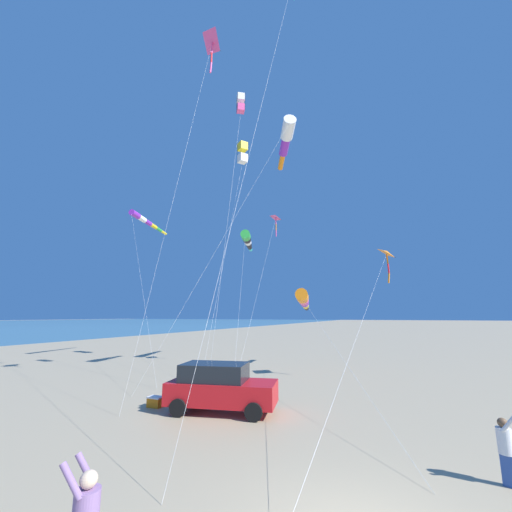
{
  "coord_description": "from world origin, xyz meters",
  "views": [
    {
      "loc": [
        -0.67,
        6.14,
        3.77
      ],
      "look_at": [
        7.53,
        -13.05,
        7.66
      ],
      "focal_mm": 22.52,
      "sensor_mm": 36.0,
      "label": 1
    }
  ],
  "objects_px": {
    "kite_delta_black_fish_shape": "(276,218)",
    "kite_box_white_trailing": "(243,153)",
    "parked_car": "(220,387)",
    "cooler_box": "(155,402)",
    "kite_windsock_purple_drifting": "(304,300)",
    "kite_box_orange_high_right": "(241,104)",
    "kite_delta_teal_far_right": "(213,43)",
    "kite_windsock_checkered_midright": "(247,240)",
    "kite_delta_long_streamer_left": "(387,254)",
    "kite_windsock_rainbow_low_near": "(286,138)",
    "kite_windsock_blue_topmost": "(146,221)",
    "person_child_green_jacket": "(506,445)"
  },
  "relations": [
    {
      "from": "cooler_box",
      "to": "kite_windsock_purple_drifting",
      "type": "bearing_deg",
      "value": -108.87
    },
    {
      "from": "kite_windsock_rainbow_low_near",
      "to": "kite_box_white_trailing",
      "type": "xyz_separation_m",
      "value": [
        4.93,
        -3.3,
        1.59
      ]
    },
    {
      "from": "parked_car",
      "to": "kite_windsock_purple_drifting",
      "type": "height_order",
      "value": "kite_windsock_purple_drifting"
    },
    {
      "from": "kite_box_orange_high_right",
      "to": "cooler_box",
      "type": "bearing_deg",
      "value": 76.2
    },
    {
      "from": "kite_box_orange_high_right",
      "to": "person_child_green_jacket",
      "type": "bearing_deg",
      "value": 145.2
    },
    {
      "from": "kite_box_orange_high_right",
      "to": "kite_delta_black_fish_shape",
      "type": "bearing_deg",
      "value": -91.59
    },
    {
      "from": "kite_box_white_trailing",
      "to": "kite_windsock_checkered_midright",
      "type": "bearing_deg",
      "value": -79.45
    },
    {
      "from": "kite_windsock_checkered_midright",
      "to": "kite_box_orange_high_right",
      "type": "distance_m",
      "value": 10.97
    },
    {
      "from": "kite_box_orange_high_right",
      "to": "kite_box_white_trailing",
      "type": "bearing_deg",
      "value": -65.54
    },
    {
      "from": "kite_delta_black_fish_shape",
      "to": "kite_windsock_rainbow_low_near",
      "type": "height_order",
      "value": "kite_windsock_rainbow_low_near"
    },
    {
      "from": "cooler_box",
      "to": "kite_delta_teal_far_right",
      "type": "bearing_deg",
      "value": -99.07
    },
    {
      "from": "kite_delta_black_fish_shape",
      "to": "kite_box_white_trailing",
      "type": "xyz_separation_m",
      "value": [
        2.88,
        0.14,
        6.12
      ]
    },
    {
      "from": "parked_car",
      "to": "cooler_box",
      "type": "xyz_separation_m",
      "value": [
        2.83,
        0.46,
        -0.74
      ]
    },
    {
      "from": "cooler_box",
      "to": "person_child_green_jacket",
      "type": "distance_m",
      "value": 11.83
    },
    {
      "from": "kite_box_white_trailing",
      "to": "kite_box_orange_high_right",
      "type": "xyz_separation_m",
      "value": [
        -2.71,
        5.97,
        -0.09
      ]
    },
    {
      "from": "kite_windsock_purple_drifting",
      "to": "kite_delta_teal_far_right",
      "type": "bearing_deg",
      "value": 67.64
    },
    {
      "from": "kite_windsock_purple_drifting",
      "to": "kite_box_orange_high_right",
      "type": "height_order",
      "value": "kite_box_orange_high_right"
    },
    {
      "from": "parked_car",
      "to": "kite_delta_black_fish_shape",
      "type": "distance_m",
      "value": 15.08
    },
    {
      "from": "kite_delta_long_streamer_left",
      "to": "kite_box_orange_high_right",
      "type": "height_order",
      "value": "kite_box_orange_high_right"
    },
    {
      "from": "parked_car",
      "to": "kite_box_white_trailing",
      "type": "relative_size",
      "value": 0.25
    },
    {
      "from": "kite_windsock_purple_drifting",
      "to": "kite_windsock_rainbow_low_near",
      "type": "relative_size",
      "value": 1.05
    },
    {
      "from": "kite_delta_teal_far_right",
      "to": "kite_windsock_rainbow_low_near",
      "type": "bearing_deg",
      "value": -121.49
    },
    {
      "from": "kite_delta_black_fish_shape",
      "to": "kite_box_white_trailing",
      "type": "distance_m",
      "value": 6.77
    },
    {
      "from": "kite_box_white_trailing",
      "to": "kite_box_orange_high_right",
      "type": "relative_size",
      "value": 1.02
    },
    {
      "from": "parked_car",
      "to": "kite_box_white_trailing",
      "type": "height_order",
      "value": "kite_box_white_trailing"
    },
    {
      "from": "kite_windsock_purple_drifting",
      "to": "kite_windsock_checkered_midright",
      "type": "xyz_separation_m",
      "value": [
        5.43,
        -2.25,
        5.32
      ]
    },
    {
      "from": "kite_box_white_trailing",
      "to": "cooler_box",
      "type": "bearing_deg",
      "value": 97.26
    },
    {
      "from": "kite_windsock_blue_topmost",
      "to": "kite_windsock_purple_drifting",
      "type": "distance_m",
      "value": 16.73
    },
    {
      "from": "parked_car",
      "to": "kite_windsock_checkered_midright",
      "type": "bearing_deg",
      "value": -69.87
    },
    {
      "from": "kite_windsock_blue_topmost",
      "to": "kite_windsock_checkered_midright",
      "type": "distance_m",
      "value": 9.98
    },
    {
      "from": "kite_delta_teal_far_right",
      "to": "kite_windsock_checkered_midright",
      "type": "distance_m",
      "value": 14.33
    },
    {
      "from": "cooler_box",
      "to": "kite_delta_long_streamer_left",
      "type": "distance_m",
      "value": 14.67
    },
    {
      "from": "kite_windsock_purple_drifting",
      "to": "kite_windsock_checkered_midright",
      "type": "bearing_deg",
      "value": -22.56
    },
    {
      "from": "kite_windsock_checkered_midright",
      "to": "kite_windsock_rainbow_low_near",
      "type": "distance_m",
      "value": 9.24
    },
    {
      "from": "kite_windsock_checkered_midright",
      "to": "kite_windsock_rainbow_low_near",
      "type": "relative_size",
      "value": 0.92
    },
    {
      "from": "cooler_box",
      "to": "person_child_green_jacket",
      "type": "xyz_separation_m",
      "value": [
        -11.65,
        1.96,
        0.65
      ]
    },
    {
      "from": "person_child_green_jacket",
      "to": "kite_windsock_purple_drifting",
      "type": "bearing_deg",
      "value": -57.84
    },
    {
      "from": "kite_delta_black_fish_shape",
      "to": "kite_delta_long_streamer_left",
      "type": "xyz_separation_m",
      "value": [
        -7.91,
        2.64,
        -3.9
      ]
    },
    {
      "from": "kite_windsock_purple_drifting",
      "to": "kite_box_orange_high_right",
      "type": "xyz_separation_m",
      "value": [
        2.38,
        5.49,
        12.47
      ]
    },
    {
      "from": "cooler_box",
      "to": "kite_box_orange_high_right",
      "type": "xyz_separation_m",
      "value": [
        -1.29,
        -5.24,
        17.11
      ]
    },
    {
      "from": "kite_windsock_rainbow_low_near",
      "to": "kite_box_white_trailing",
      "type": "relative_size",
      "value": 0.91
    },
    {
      "from": "kite_delta_black_fish_shape",
      "to": "kite_box_white_trailing",
      "type": "height_order",
      "value": "kite_box_white_trailing"
    },
    {
      "from": "kite_delta_long_streamer_left",
      "to": "cooler_box",
      "type": "bearing_deg",
      "value": 42.93
    },
    {
      "from": "kite_delta_black_fish_shape",
      "to": "kite_windsock_rainbow_low_near",
      "type": "bearing_deg",
      "value": 120.7
    },
    {
      "from": "kite_delta_long_streamer_left",
      "to": "kite_box_white_trailing",
      "type": "height_order",
      "value": "kite_box_white_trailing"
    },
    {
      "from": "cooler_box",
      "to": "kite_delta_long_streamer_left",
      "type": "xyz_separation_m",
      "value": [
        -9.36,
        -8.71,
        7.18
      ]
    },
    {
      "from": "kite_windsock_rainbow_low_near",
      "to": "kite_box_orange_high_right",
      "type": "xyz_separation_m",
      "value": [
        2.21,
        2.67,
        1.5
      ]
    },
    {
      "from": "kite_delta_teal_far_right",
      "to": "kite_windsock_purple_drifting",
      "type": "bearing_deg",
      "value": -112.36
    },
    {
      "from": "kite_delta_teal_far_right",
      "to": "kite_windsock_checkered_midright",
      "type": "xyz_separation_m",
      "value": [
        2.23,
        -10.02,
        -10.01
      ]
    },
    {
      "from": "kite_delta_black_fish_shape",
      "to": "kite_box_white_trailing",
      "type": "bearing_deg",
      "value": 2.73
    }
  ]
}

